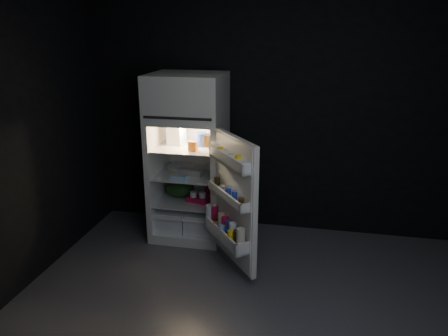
% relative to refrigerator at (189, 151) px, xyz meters
% --- Properties ---
extents(floor, '(4.00, 3.40, 0.00)m').
position_rel_refrigerator_xyz_m(floor, '(0.85, -1.32, -0.96)').
color(floor, '#4F4F54').
rests_on(floor, ground).
extents(wall_back, '(4.00, 0.00, 2.70)m').
position_rel_refrigerator_xyz_m(wall_back, '(0.85, 0.38, 0.39)').
color(wall_back, black).
rests_on(wall_back, ground).
extents(wall_front, '(4.00, 0.00, 2.70)m').
position_rel_refrigerator_xyz_m(wall_front, '(0.85, -3.02, 0.39)').
color(wall_front, black).
rests_on(wall_front, ground).
extents(wall_left, '(0.00, 3.40, 2.70)m').
position_rel_refrigerator_xyz_m(wall_left, '(-1.15, -1.32, 0.39)').
color(wall_left, black).
rests_on(wall_left, ground).
extents(refrigerator, '(0.76, 0.71, 1.78)m').
position_rel_refrigerator_xyz_m(refrigerator, '(0.00, 0.00, 0.00)').
color(refrigerator, white).
rests_on(refrigerator, ground).
extents(fridge_door, '(0.59, 0.69, 1.22)m').
position_rel_refrigerator_xyz_m(fridge_door, '(0.60, -0.68, -0.28)').
color(fridge_door, white).
rests_on(fridge_door, ground).
extents(milk_jug, '(0.18, 0.18, 0.24)m').
position_rel_refrigerator_xyz_m(milk_jug, '(-0.13, -0.00, 0.19)').
color(milk_jug, white).
rests_on(milk_jug, refrigerator).
extents(mayo_jar, '(0.13, 0.13, 0.14)m').
position_rel_refrigerator_xyz_m(mayo_jar, '(0.14, -0.01, 0.14)').
color(mayo_jar, '#1D35A1').
rests_on(mayo_jar, refrigerator).
extents(jam_jar, '(0.13, 0.13, 0.13)m').
position_rel_refrigerator_xyz_m(jam_jar, '(0.19, -0.01, 0.14)').
color(jam_jar, '#32200D').
rests_on(jam_jar, refrigerator).
extents(amber_bottle, '(0.12, 0.12, 0.22)m').
position_rel_refrigerator_xyz_m(amber_bottle, '(-0.21, 0.04, 0.18)').
color(amber_bottle, orange).
rests_on(amber_bottle, refrigerator).
extents(small_carton, '(0.09, 0.08, 0.10)m').
position_rel_refrigerator_xyz_m(small_carton, '(0.11, -0.21, 0.12)').
color(small_carton, '#D06418').
rests_on(small_carton, refrigerator).
extents(egg_carton, '(0.27, 0.13, 0.07)m').
position_rel_refrigerator_xyz_m(egg_carton, '(0.04, -0.12, -0.19)').
color(egg_carton, gray).
rests_on(egg_carton, refrigerator).
extents(pie, '(0.35, 0.35, 0.04)m').
position_rel_refrigerator_xyz_m(pie, '(-0.10, 0.04, -0.21)').
color(pie, tan).
rests_on(pie, refrigerator).
extents(flat_package, '(0.20, 0.13, 0.04)m').
position_rel_refrigerator_xyz_m(flat_package, '(-0.04, -0.25, -0.21)').
color(flat_package, '#8BB3D7').
rests_on(flat_package, refrigerator).
extents(wrapped_pkg, '(0.16, 0.15, 0.05)m').
position_rel_refrigerator_xyz_m(wrapped_pkg, '(0.22, 0.15, -0.20)').
color(wrapped_pkg, beige).
rests_on(wrapped_pkg, refrigerator).
extents(produce_bag, '(0.41, 0.38, 0.20)m').
position_rel_refrigerator_xyz_m(produce_bag, '(-0.12, 0.01, -0.43)').
color(produce_bag, '#193815').
rests_on(produce_bag, refrigerator).
extents(yogurt_tray, '(0.28, 0.20, 0.05)m').
position_rel_refrigerator_xyz_m(yogurt_tray, '(0.13, -0.10, -0.50)').
color(yogurt_tray, '#BD1039').
rests_on(yogurt_tray, refrigerator).
extents(small_can_red, '(0.08, 0.08, 0.09)m').
position_rel_refrigerator_xyz_m(small_can_red, '(0.17, 0.11, -0.48)').
color(small_can_red, '#BD1039').
rests_on(small_can_red, refrigerator).
extents(small_can_silver, '(0.08, 0.08, 0.09)m').
position_rel_refrigerator_xyz_m(small_can_silver, '(0.25, 0.14, -0.48)').
color(small_can_silver, silver).
rests_on(small_can_silver, refrigerator).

